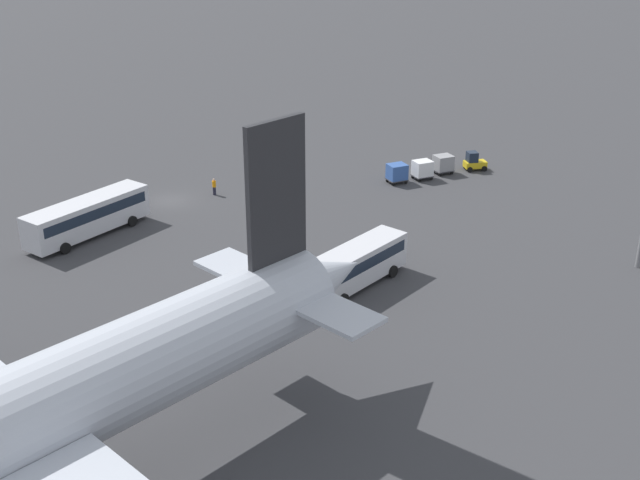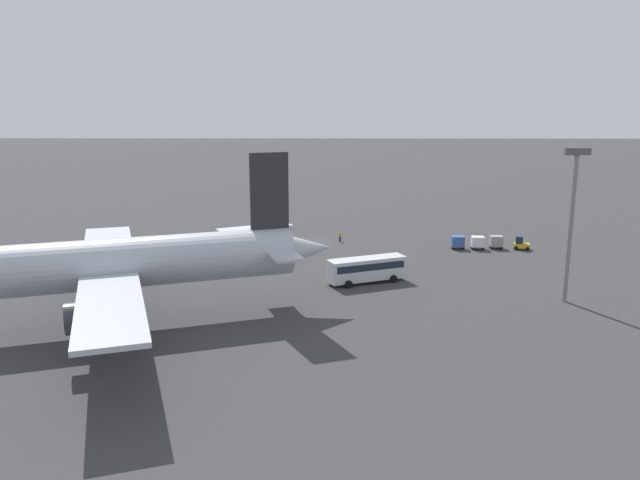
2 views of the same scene
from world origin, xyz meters
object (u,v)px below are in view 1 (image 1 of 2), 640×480
shuttle_bus_near (87,215)px  cargo_cart_blue (397,172)px  cargo_cart_grey (443,163)px  worker_person (214,187)px  baggage_tug (474,162)px  shuttle_bus_far (356,263)px  cargo_cart_white (422,169)px

shuttle_bus_near → cargo_cart_blue: size_ratio=5.87×
cargo_cart_grey → worker_person: bearing=-11.5°
baggage_tug → cargo_cart_blue: (9.88, -0.21, 0.25)m
baggage_tug → cargo_cart_blue: baggage_tug is taller
worker_person → shuttle_bus_far: bearing=96.9°
shuttle_bus_near → cargo_cart_grey: shuttle_bus_near is taller
shuttle_bus_far → worker_person: bearing=-106.0°
shuttle_bus_far → cargo_cart_blue: bearing=-152.3°
shuttle_bus_far → shuttle_bus_near: bearing=-72.5°
shuttle_bus_far → cargo_cart_blue: size_ratio=5.07×
cargo_cart_grey → cargo_cart_white: (3.06, 0.54, 0.00)m
worker_person → cargo_cart_white: (-21.58, 5.55, 0.32)m
worker_person → cargo_cart_grey: bearing=168.5°
cargo_cart_white → baggage_tug: bearing=-179.8°
shuttle_bus_far → cargo_cart_blue: (-15.57, -18.99, -0.76)m
baggage_tug → cargo_cart_grey: 3.80m
cargo_cart_blue → shuttle_bus_far: bearing=50.6°
shuttle_bus_far → baggage_tug: 31.64m
worker_person → cargo_cart_blue: bearing=164.0°
cargo_cart_grey → shuttle_bus_far: bearing=41.7°
shuttle_bus_near → cargo_cart_white: bearing=151.6°
cargo_cart_white → worker_person: bearing=-14.4°
shuttle_bus_far → cargo_cart_grey: bearing=-161.3°
cargo_cart_blue → shuttle_bus_near: bearing=-0.9°
shuttle_bus_near → cargo_cart_white: 35.23m
baggage_tug → cargo_cart_white: bearing=15.5°
worker_person → cargo_cart_blue: cargo_cart_blue is taller
worker_person → cargo_cart_blue: size_ratio=0.84×
cargo_cart_grey → cargo_cart_white: size_ratio=1.00×
baggage_tug → cargo_cart_grey: (3.76, -0.52, 0.25)m
shuttle_bus_far → cargo_cart_white: (-18.63, -18.75, -0.76)m
baggage_tug → shuttle_bus_near: bearing=14.3°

